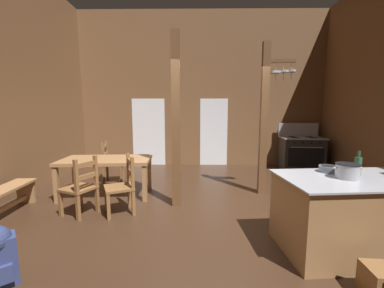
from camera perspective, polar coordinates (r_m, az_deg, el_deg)
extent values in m
cube|color=#382316|center=(3.97, 3.97, -17.65)|extent=(8.13, 8.37, 0.10)
cube|color=brown|center=(7.47, 2.41, 12.73)|extent=(8.13, 0.14, 4.62)
cube|color=white|center=(7.53, -10.30, 2.79)|extent=(1.00, 0.01, 2.05)
cube|color=white|center=(7.41, 5.21, 2.81)|extent=(0.84, 0.01, 2.05)
cube|color=#9E7044|center=(3.63, 37.02, -13.37)|extent=(2.17, 1.07, 0.88)
cube|color=#A8AAB2|center=(3.51, 37.61, -6.48)|extent=(2.23, 1.14, 0.02)
cube|color=black|center=(4.08, 32.44, -16.64)|extent=(1.99, 0.21, 0.10)
cube|color=#2D2D2D|center=(7.56, 24.59, -2.16)|extent=(1.16, 0.86, 0.90)
cube|color=black|center=(7.20, 25.55, -2.91)|extent=(0.93, 0.09, 0.52)
cylinder|color=#A8AAB2|center=(7.14, 25.75, -0.73)|extent=(0.82, 0.10, 0.02)
cube|color=#A8AAB2|center=(7.50, 24.79, 1.34)|extent=(1.21, 0.90, 0.03)
cube|color=#A8AAB2|center=(7.82, 24.02, 3.13)|extent=(1.14, 0.14, 0.40)
cylinder|color=black|center=(7.44, 26.97, 1.33)|extent=(0.22, 0.22, 0.01)
cylinder|color=black|center=(7.27, 23.33, 1.41)|extent=(0.22, 0.22, 0.01)
cylinder|color=black|center=(7.72, 26.17, 1.58)|extent=(0.22, 0.22, 0.01)
cylinder|color=black|center=(7.56, 22.65, 1.66)|extent=(0.22, 0.22, 0.01)
cylinder|color=black|center=(7.25, 28.23, 0.19)|extent=(0.05, 0.03, 0.04)
cylinder|color=black|center=(7.17, 26.60, 0.22)|extent=(0.05, 0.03, 0.04)
cylinder|color=black|center=(7.10, 24.94, 0.25)|extent=(0.05, 0.03, 0.04)
cylinder|color=black|center=(7.03, 23.24, 0.27)|extent=(0.05, 0.03, 0.04)
cube|color=brown|center=(4.93, 16.78, 5.45)|extent=(0.15, 0.15, 2.97)
cube|color=brown|center=(5.08, 20.06, 18.14)|extent=(0.62, 0.11, 0.06)
cylinder|color=#A8AAB2|center=(5.05, 19.46, 17.14)|extent=(0.01, 0.01, 0.19)
cylinder|color=#A8AAB2|center=(5.03, 19.40, 15.87)|extent=(0.21, 0.21, 0.04)
cylinder|color=#A8AAB2|center=(5.02, 19.36, 14.96)|extent=(0.02, 0.02, 0.14)
cylinder|color=#A8AAB2|center=(5.09, 21.09, 17.07)|extent=(0.01, 0.01, 0.17)
cylinder|color=#A8AAB2|center=(5.07, 21.03, 15.87)|extent=(0.20, 0.20, 0.04)
cylinder|color=#A8AAB2|center=(5.06, 20.98, 14.98)|extent=(0.02, 0.02, 0.14)
cylinder|color=#A8AAB2|center=(5.14, 22.68, 16.94)|extent=(0.01, 0.01, 0.17)
cylinder|color=#A8AAB2|center=(5.12, 22.62, 15.79)|extent=(0.18, 0.18, 0.04)
cylinder|color=#A8AAB2|center=(5.11, 22.57, 14.90)|extent=(0.02, 0.02, 0.14)
cube|color=brown|center=(4.10, -3.89, 5.38)|extent=(0.14, 0.14, 2.97)
cube|color=brown|center=(2.89, 36.37, -25.51)|extent=(0.06, 0.28, 0.26)
cube|color=#9E7044|center=(4.98, -19.79, -3.63)|extent=(1.76, 1.01, 0.06)
cube|color=#9E7044|center=(5.69, -26.21, -6.43)|extent=(0.09, 0.09, 0.68)
cube|color=#9E7044|center=(5.28, -10.09, -6.80)|extent=(0.09, 0.09, 0.68)
cube|color=#9E7044|center=(5.00, -29.69, -8.51)|extent=(0.09, 0.09, 0.68)
cube|color=#9E7044|center=(4.53, -11.25, -9.25)|extent=(0.09, 0.09, 0.68)
cube|color=brown|center=(5.97, -18.20, -4.49)|extent=(0.50, 0.50, 0.04)
cube|color=brown|center=(6.17, -16.06, -6.16)|extent=(0.06, 0.06, 0.41)
cube|color=brown|center=(5.81, -16.56, -7.04)|extent=(0.06, 0.06, 0.41)
cube|color=brown|center=(6.18, -19.65, -3.73)|extent=(0.06, 0.06, 0.95)
cube|color=brown|center=(5.81, -20.38, -4.45)|extent=(0.06, 0.06, 0.95)
cube|color=brown|center=(5.94, -20.17, -0.63)|extent=(0.09, 0.38, 0.07)
cube|color=brown|center=(5.96, -20.08, -2.43)|extent=(0.09, 0.38, 0.07)
cube|color=brown|center=(4.30, -25.47, -9.55)|extent=(0.58, 0.58, 0.04)
cube|color=brown|center=(4.39, -28.88, -12.46)|extent=(0.07, 0.07, 0.41)
cube|color=brown|center=(4.62, -25.08, -11.27)|extent=(0.07, 0.07, 0.41)
cube|color=brown|center=(4.03, -25.78, -10.03)|extent=(0.07, 0.07, 0.95)
cube|color=brown|center=(4.27, -21.87, -8.83)|extent=(0.07, 0.07, 0.95)
cube|color=brown|center=(4.06, -24.04, -4.47)|extent=(0.18, 0.36, 0.07)
cube|color=brown|center=(4.10, -23.90, -7.07)|extent=(0.18, 0.36, 0.07)
cube|color=brown|center=(4.10, -17.04, -9.92)|extent=(0.59, 0.59, 0.04)
cube|color=brown|center=(3.98, -19.32, -14.01)|extent=(0.07, 0.07, 0.41)
cube|color=brown|center=(4.34, -19.81, -12.22)|extent=(0.07, 0.07, 0.41)
cube|color=brown|center=(3.94, -13.91, -9.87)|extent=(0.07, 0.07, 0.95)
cube|color=brown|center=(4.30, -14.87, -8.42)|extent=(0.07, 0.07, 0.95)
cube|color=brown|center=(4.03, -14.58, -4.13)|extent=(0.19, 0.36, 0.07)
cube|color=brown|center=(4.07, -14.49, -6.75)|extent=(0.19, 0.36, 0.07)
cube|color=#9E7044|center=(5.37, -34.84, -9.38)|extent=(0.31, 0.08, 0.40)
cube|color=#9E7044|center=(4.88, -38.84, -12.30)|extent=(0.14, 1.22, 0.06)
cylinder|color=black|center=(3.22, -37.56, -19.88)|extent=(0.06, 0.06, 0.38)
cylinder|color=#A8AAB2|center=(3.24, 33.13, -5.52)|extent=(0.25, 0.25, 0.16)
cylinder|color=black|center=(3.22, 33.24, -4.03)|extent=(0.26, 0.26, 0.01)
cylinder|color=#A8AAB2|center=(3.16, 31.06, -4.92)|extent=(0.05, 0.02, 0.02)
cylinder|color=#A8AAB2|center=(3.31, 35.21, -4.70)|extent=(0.05, 0.02, 0.02)
cylinder|color=slate|center=(3.46, 29.85, -5.21)|extent=(0.23, 0.23, 0.08)
cylinder|color=black|center=(3.45, 29.89, -4.55)|extent=(0.19, 0.19, 0.00)
cylinder|color=#2D5638|center=(3.49, 34.85, -4.35)|extent=(0.08, 0.08, 0.22)
cylinder|color=#2D5638|center=(3.46, 35.03, -1.99)|extent=(0.03, 0.03, 0.08)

